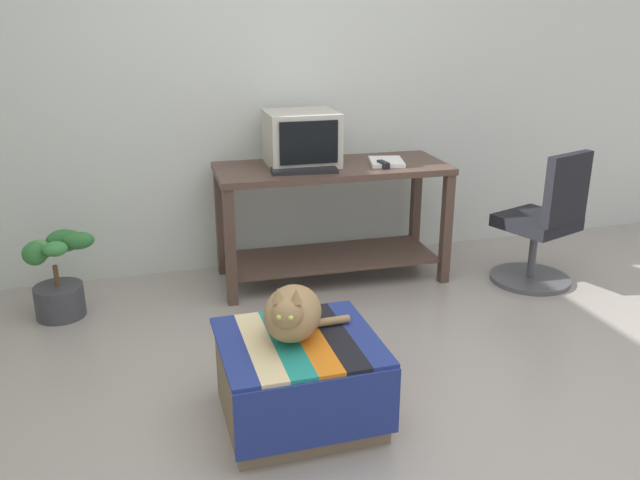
% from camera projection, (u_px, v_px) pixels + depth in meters
% --- Properties ---
extents(ground_plane, '(14.00, 14.00, 0.00)m').
position_uv_depth(ground_plane, '(384.00, 417.00, 2.90)').
color(ground_plane, '#9E9389').
extents(back_wall, '(8.00, 0.10, 2.60)m').
position_uv_depth(back_wall, '(275.00, 74.00, 4.32)').
color(back_wall, silver).
rests_on(back_wall, ground_plane).
extents(desk, '(1.49, 0.65, 0.77)m').
position_uv_depth(desk, '(332.00, 202.00, 4.24)').
color(desk, '#4C382D').
rests_on(desk, ground_plane).
extents(tv_monitor, '(0.45, 0.42, 0.33)m').
position_uv_depth(tv_monitor, '(301.00, 139.00, 4.14)').
color(tv_monitor, '#BCB7A8').
rests_on(tv_monitor, desk).
extents(keyboard, '(0.42, 0.20, 0.02)m').
position_uv_depth(keyboard, '(304.00, 170.00, 3.98)').
color(keyboard, black).
rests_on(keyboard, desk).
extents(book, '(0.26, 0.30, 0.03)m').
position_uv_depth(book, '(386.00, 162.00, 4.19)').
color(book, white).
rests_on(book, desk).
extents(ottoman_with_blanket, '(0.67, 0.64, 0.38)m').
position_uv_depth(ottoman_with_blanket, '(299.00, 379.00, 2.83)').
color(ottoman_with_blanket, '#7A664C').
rests_on(ottoman_with_blanket, ground_plane).
extents(cat, '(0.45, 0.41, 0.28)m').
position_uv_depth(cat, '(292.00, 313.00, 2.75)').
color(cat, '#9E7A4C').
rests_on(cat, ottoman_with_blanket).
extents(potted_plant, '(0.40, 0.33, 0.51)m').
position_uv_depth(potted_plant, '(58.00, 279.00, 3.79)').
color(potted_plant, '#3D3D42').
rests_on(potted_plant, ground_plane).
extents(office_chair, '(0.54, 0.54, 0.89)m').
position_uv_depth(office_chair, '(543.00, 228.00, 4.18)').
color(office_chair, '#4C4C51').
rests_on(office_chair, ground_plane).
extents(stapler, '(0.05, 0.11, 0.04)m').
position_uv_depth(stapler, '(383.00, 164.00, 4.09)').
color(stapler, black).
rests_on(stapler, desk).
extents(pen, '(0.04, 0.14, 0.01)m').
position_uv_depth(pen, '(390.00, 161.00, 4.25)').
color(pen, '#2351B2').
rests_on(pen, desk).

